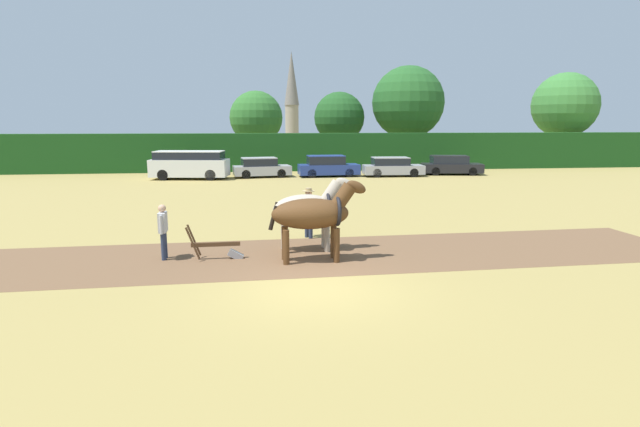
{
  "coord_description": "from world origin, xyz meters",
  "views": [
    {
      "loc": [
        -1.32,
        -11.62,
        3.98
      ],
      "look_at": [
        0.63,
        3.96,
        1.1
      ],
      "focal_mm": 28.0,
      "sensor_mm": 36.0,
      "label": 1
    }
  ],
  "objects_px": {
    "farmer_beside_team": "(309,209)",
    "parked_van": "(190,164)",
    "tree_center_left": "(408,102)",
    "tree_far_left": "(256,118)",
    "tree_left": "(339,118)",
    "parked_car_center": "(392,167)",
    "draft_horse_lead_right": "(309,209)",
    "parked_car_left": "(261,168)",
    "tree_center": "(565,105)",
    "farmer_at_plow": "(163,228)",
    "draft_horse_lead_left": "(314,214)",
    "church_spire": "(292,98)",
    "plow": "(220,248)",
    "parked_car_center_left": "(328,166)",
    "parked_car_center_right": "(451,165)"
  },
  "relations": [
    {
      "from": "tree_left",
      "to": "tree_center_left",
      "type": "relative_size",
      "value": 0.74
    },
    {
      "from": "tree_center_left",
      "to": "parked_car_left",
      "type": "height_order",
      "value": "tree_center_left"
    },
    {
      "from": "farmer_beside_team",
      "to": "parked_van",
      "type": "xyz_separation_m",
      "value": [
        -6.49,
        19.28,
        0.0
      ]
    },
    {
      "from": "tree_center",
      "to": "parked_car_center",
      "type": "relative_size",
      "value": 1.93
    },
    {
      "from": "farmer_at_plow",
      "to": "parked_car_left",
      "type": "xyz_separation_m",
      "value": [
        3.04,
        22.1,
        -0.25
      ]
    },
    {
      "from": "tree_far_left",
      "to": "parked_car_center_left",
      "type": "relative_size",
      "value": 1.52
    },
    {
      "from": "parked_van",
      "to": "tree_center",
      "type": "bearing_deg",
      "value": 23.37
    },
    {
      "from": "tree_far_left",
      "to": "tree_center",
      "type": "relative_size",
      "value": 0.8
    },
    {
      "from": "parked_car_center_left",
      "to": "tree_center_left",
      "type": "bearing_deg",
      "value": 45.77
    },
    {
      "from": "tree_center_left",
      "to": "tree_center",
      "type": "xyz_separation_m",
      "value": [
        15.04,
        -1.47,
        -0.24
      ]
    },
    {
      "from": "tree_center_left",
      "to": "parked_car_center",
      "type": "relative_size",
      "value": 2.06
    },
    {
      "from": "tree_center_left",
      "to": "parked_van",
      "type": "relative_size",
      "value": 1.66
    },
    {
      "from": "tree_left",
      "to": "parked_car_left",
      "type": "height_order",
      "value": "tree_left"
    },
    {
      "from": "tree_left",
      "to": "plow",
      "type": "relative_size",
      "value": 4.12
    },
    {
      "from": "tree_far_left",
      "to": "tree_left",
      "type": "height_order",
      "value": "tree_far_left"
    },
    {
      "from": "tree_center",
      "to": "parked_car_center_right",
      "type": "xyz_separation_m",
      "value": [
        -14.55,
        -8.6,
        -4.87
      ]
    },
    {
      "from": "tree_left",
      "to": "parked_van",
      "type": "distance_m",
      "value": 17.17
    },
    {
      "from": "church_spire",
      "to": "parked_car_center",
      "type": "height_order",
      "value": "church_spire"
    },
    {
      "from": "church_spire",
      "to": "farmer_beside_team",
      "type": "bearing_deg",
      "value": -93.45
    },
    {
      "from": "tree_center_left",
      "to": "farmer_at_plow",
      "type": "xyz_separation_m",
      "value": [
        -17.09,
        -32.25,
        -4.88
      ]
    },
    {
      "from": "parked_car_center",
      "to": "church_spire",
      "type": "bearing_deg",
      "value": 98.52
    },
    {
      "from": "parked_car_center_left",
      "to": "farmer_beside_team",
      "type": "bearing_deg",
      "value": -102.64
    },
    {
      "from": "draft_horse_lead_left",
      "to": "plow",
      "type": "bearing_deg",
      "value": 167.05
    },
    {
      "from": "parked_van",
      "to": "parked_car_center",
      "type": "xyz_separation_m",
      "value": [
        14.75,
        0.04,
        -0.34
      ]
    },
    {
      "from": "tree_center_left",
      "to": "plow",
      "type": "distance_m",
      "value": 36.34
    },
    {
      "from": "draft_horse_lead_right",
      "to": "parked_car_left",
      "type": "height_order",
      "value": "draft_horse_lead_right"
    },
    {
      "from": "tree_center",
      "to": "farmer_at_plow",
      "type": "distance_m",
      "value": 44.74
    },
    {
      "from": "tree_center_left",
      "to": "farmer_at_plow",
      "type": "relative_size",
      "value": 5.66
    },
    {
      "from": "tree_center",
      "to": "tree_left",
      "type": "bearing_deg",
      "value": 174.84
    },
    {
      "from": "parked_car_left",
      "to": "parked_car_center_left",
      "type": "xyz_separation_m",
      "value": [
        4.91,
        -0.16,
        0.06
      ]
    },
    {
      "from": "farmer_beside_team",
      "to": "parked_van",
      "type": "relative_size",
      "value": 0.31
    },
    {
      "from": "church_spire",
      "to": "parked_van",
      "type": "relative_size",
      "value": 2.6
    },
    {
      "from": "farmer_beside_team",
      "to": "parked_car_center_left",
      "type": "height_order",
      "value": "farmer_beside_team"
    },
    {
      "from": "parked_car_center",
      "to": "parked_car_center_right",
      "type": "xyz_separation_m",
      "value": [
        4.82,
        0.64,
        0.02
      ]
    },
    {
      "from": "tree_far_left",
      "to": "farmer_beside_team",
      "type": "bearing_deg",
      "value": -86.77
    },
    {
      "from": "draft_horse_lead_right",
      "to": "plow",
      "type": "distance_m",
      "value": 2.95
    },
    {
      "from": "church_spire",
      "to": "plow",
      "type": "relative_size",
      "value": 8.77
    },
    {
      "from": "tree_left",
      "to": "draft_horse_lead_left",
      "type": "height_order",
      "value": "tree_left"
    },
    {
      "from": "farmer_beside_team",
      "to": "church_spire",
      "type": "bearing_deg",
      "value": 54.77
    },
    {
      "from": "church_spire",
      "to": "parked_car_center_right",
      "type": "xyz_separation_m",
      "value": [
        9.43,
        -40.5,
        -6.88
      ]
    },
    {
      "from": "farmer_at_plow",
      "to": "parked_car_center_left",
      "type": "xyz_separation_m",
      "value": [
        7.95,
        21.94,
        -0.19
      ]
    },
    {
      "from": "tree_far_left",
      "to": "parked_car_left",
      "type": "bearing_deg",
      "value": -88.51
    },
    {
      "from": "farmer_at_plow",
      "to": "parked_car_center_right",
      "type": "bearing_deg",
      "value": 51.58
    },
    {
      "from": "parked_car_center_right",
      "to": "tree_far_left",
      "type": "bearing_deg",
      "value": 151.57
    },
    {
      "from": "tree_far_left",
      "to": "tree_center",
      "type": "bearing_deg",
      "value": -4.98
    },
    {
      "from": "tree_left",
      "to": "draft_horse_lead_left",
      "type": "bearing_deg",
      "value": -100.49
    },
    {
      "from": "draft_horse_lead_right",
      "to": "parked_car_center_right",
      "type": "height_order",
      "value": "draft_horse_lead_right"
    },
    {
      "from": "plow",
      "to": "farmer_beside_team",
      "type": "distance_m",
      "value": 3.81
    },
    {
      "from": "draft_horse_lead_left",
      "to": "plow",
      "type": "distance_m",
      "value": 2.98
    },
    {
      "from": "draft_horse_lead_right",
      "to": "parked_car_center",
      "type": "height_order",
      "value": "draft_horse_lead_right"
    }
  ]
}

